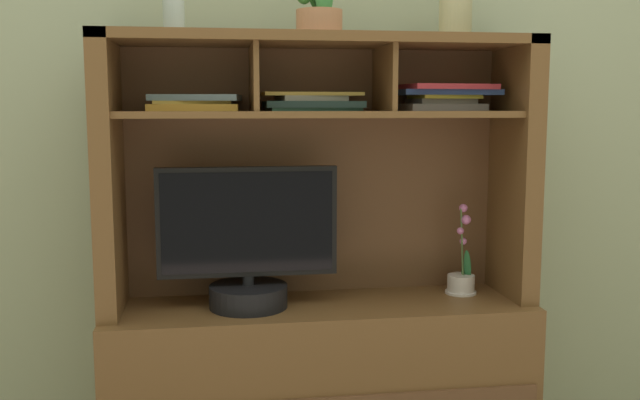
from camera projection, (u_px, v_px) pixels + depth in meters
name	position (u px, v px, depth m)	size (l,w,h in m)	color
back_wall	(309.00, 26.00, 2.37)	(6.00, 0.02, 2.80)	#9AA680
media_console	(320.00, 332.00, 2.27)	(1.34, 0.45, 1.35)	brown
tv_monitor	(248.00, 252.00, 2.17)	(0.55, 0.24, 0.44)	black
potted_orchid	(461.00, 277.00, 2.34)	(0.10, 0.10, 0.30)	silver
magazine_stack_left	(195.00, 103.00, 2.13)	(0.29, 0.22, 0.05)	gold
magazine_stack_centre	(312.00, 102.00, 2.20)	(0.31, 0.19, 0.06)	#427C67
magazine_stack_right	(444.00, 96.00, 2.27)	(0.33, 0.24, 0.08)	slate
diffuser_bottle	(174.00, 15.00, 2.06)	(0.06, 0.06, 0.27)	#ACBEB4
potted_succulent	(318.00, 6.00, 2.14)	(0.16, 0.16, 0.22)	#B47851
ceramic_vase	(456.00, 3.00, 2.21)	(0.11, 0.11, 0.21)	tan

